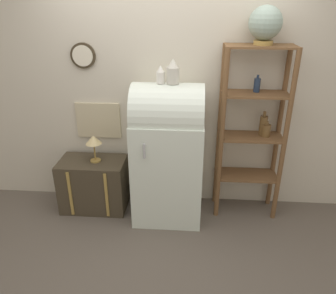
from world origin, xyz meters
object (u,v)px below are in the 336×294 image
at_px(refrigerator, 168,151).
at_px(suitcase_trunk, 94,184).
at_px(vase_left, 160,75).
at_px(vase_center, 173,72).
at_px(desk_lamp, 94,141).
at_px(globe, 265,24).

bearing_deg(refrigerator, suitcase_trunk, 175.99).
height_order(suitcase_trunk, vase_left, vase_left).
height_order(refrigerator, suitcase_trunk, refrigerator).
height_order(vase_center, desk_lamp, vase_center).
distance_m(vase_center, desk_lamp, 1.13).
distance_m(refrigerator, desk_lamp, 0.79).
bearing_deg(suitcase_trunk, globe, 2.76).
relative_size(suitcase_trunk, globe, 2.10).
bearing_deg(refrigerator, globe, 9.25).
relative_size(refrigerator, globe, 4.30).
xyz_separation_m(suitcase_trunk, desk_lamp, (0.05, 0.00, 0.52)).
height_order(suitcase_trunk, desk_lamp, desk_lamp).
relative_size(refrigerator, vase_center, 6.35).
bearing_deg(vase_center, globe, 10.31).
distance_m(suitcase_trunk, globe, 2.39).
xyz_separation_m(vase_left, vase_center, (0.11, 0.00, 0.03)).
distance_m(globe, vase_left, 1.04).
relative_size(refrigerator, desk_lamp, 4.92).
bearing_deg(suitcase_trunk, vase_left, -5.12).
xyz_separation_m(suitcase_trunk, vase_center, (0.88, -0.07, 1.28)).
relative_size(vase_left, desk_lamp, 0.56).
xyz_separation_m(globe, desk_lamp, (-1.65, -0.08, -1.17)).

